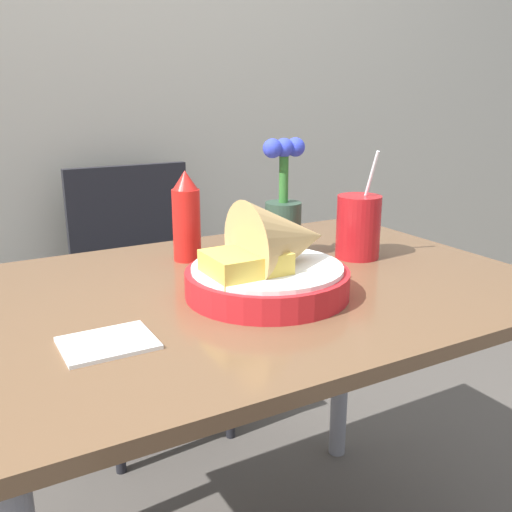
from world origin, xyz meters
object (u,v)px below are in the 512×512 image
Objects in this scene: chair_far_window at (141,275)px; food_basket at (274,262)px; flower_vase at (283,211)px; ketchup_bottle at (186,217)px; drink_cup at (358,229)px.

chair_far_window is 0.94m from food_basket.
chair_far_window is 3.30× the size of flower_vase.
ketchup_bottle is at bearing 158.62° from flower_vase.
ketchup_bottle reaches higher than food_basket.
flower_vase is at bearing -21.38° from ketchup_bottle.
food_basket is at bearing -92.37° from chair_far_window.
flower_vase reaches higher than drink_cup.
flower_vase reaches higher than food_basket.
ketchup_bottle is 0.37m from drink_cup.
drink_cup is at bearing -26.19° from ketchup_bottle.
flower_vase is (0.19, -0.08, 0.01)m from ketchup_bottle.
food_basket is 0.28m from ketchup_bottle.
ketchup_bottle is (-0.09, -0.62, 0.32)m from chair_far_window.
drink_cup is at bearing -72.70° from chair_far_window.
flower_vase is at bearing 147.64° from drink_cup.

